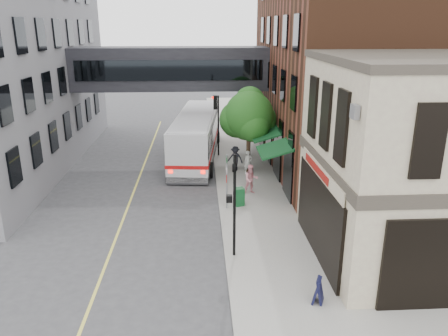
{
  "coord_description": "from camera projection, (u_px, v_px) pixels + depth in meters",
  "views": [
    {
      "loc": [
        -0.97,
        -14.54,
        9.55
      ],
      "look_at": [
        0.15,
        5.21,
        3.02
      ],
      "focal_mm": 35.0,
      "sensor_mm": 36.0,
      "label": 1
    }
  ],
  "objects": [
    {
      "name": "street_sign_pole",
      "position": [
        227.0,
        177.0,
        22.88
      ],
      "size": [
        0.08,
        0.75,
        3.0
      ],
      "color": "gray",
      "rests_on": "sidewalk_main"
    },
    {
      "name": "pedestrian_a",
      "position": [
        248.0,
        162.0,
        28.65
      ],
      "size": [
        0.65,
        0.51,
        1.55
      ],
      "primitive_type": "imported",
      "rotation": [
        0.0,
        0.0,
        0.28
      ],
      "color": "silver",
      "rests_on": "sidewalk_main"
    },
    {
      "name": "newspaper_box",
      "position": [
        239.0,
        197.0,
        23.67
      ],
      "size": [
        0.6,
        0.56,
        1.0
      ],
      "primitive_type": "cube",
      "rotation": [
        0.0,
        0.0,
        0.26
      ],
      "color": "#125024",
      "rests_on": "sidewalk_main"
    },
    {
      "name": "street_tree",
      "position": [
        248.0,
        116.0,
        28.25
      ],
      "size": [
        3.8,
        3.2,
        5.6
      ],
      "color": "#382619",
      "rests_on": "sidewalk_main"
    },
    {
      "name": "brick_building",
      "position": [
        361.0,
        64.0,
        29.39
      ],
      "size": [
        13.76,
        18.0,
        14.0
      ],
      "color": "#482716",
      "rests_on": "ground"
    },
    {
      "name": "sandwich_board",
      "position": [
        318.0,
        290.0,
        15.38
      ],
      "size": [
        0.52,
        0.62,
        0.94
      ],
      "primitive_type": "cube",
      "rotation": [
        0.0,
        0.0,
        -0.4
      ],
      "color": "black",
      "rests_on": "sidewalk_main"
    },
    {
      "name": "sidewalk_main",
      "position": [
        243.0,
        168.0,
        30.19
      ],
      "size": [
        4.0,
        60.0,
        0.15
      ],
      "primitive_type": "cube",
      "color": "gray",
      "rests_on": "ground"
    },
    {
      "name": "pedestrian_b",
      "position": [
        251.0,
        179.0,
        25.26
      ],
      "size": [
        0.92,
        0.77,
        1.73
      ],
      "primitive_type": "imported",
      "rotation": [
        0.0,
        0.0,
        0.14
      ],
      "color": "pink",
      "rests_on": "sidewalk_main"
    },
    {
      "name": "lane_marking",
      "position": [
        133.0,
        192.0,
        26.04
      ],
      "size": [
        0.12,
        40.0,
        0.01
      ],
      "primitive_type": "cube",
      "color": "#D8CC4C",
      "rests_on": "ground"
    },
    {
      "name": "pedestrian_c",
      "position": [
        235.0,
        158.0,
        29.35
      ],
      "size": [
        1.22,
        1.0,
        1.65
      ],
      "primitive_type": "imported",
      "rotation": [
        0.0,
        0.0,
        -0.43
      ],
      "color": "black",
      "rests_on": "sidewalk_main"
    },
    {
      "name": "ground",
      "position": [
        228.0,
        284.0,
        16.83
      ],
      "size": [
        120.0,
        120.0,
        0.0
      ],
      "primitive_type": "plane",
      "color": "#38383A",
      "rests_on": "ground"
    },
    {
      "name": "traffic_signal_far",
      "position": [
        216.0,
        113.0,
        31.91
      ],
      "size": [
        0.53,
        0.28,
        4.5
      ],
      "color": "black",
      "rests_on": "sidewalk_main"
    },
    {
      "name": "corner_building",
      "position": [
        443.0,
        161.0,
        17.89
      ],
      "size": [
        10.19,
        8.12,
        8.45
      ],
      "color": "tan",
      "rests_on": "ground"
    },
    {
      "name": "traffic_signal_near",
      "position": [
        234.0,
        193.0,
        17.81
      ],
      "size": [
        0.44,
        0.22,
        4.6
      ],
      "color": "black",
      "rests_on": "sidewalk_main"
    },
    {
      "name": "skyway_bridge",
      "position": [
        171.0,
        68.0,
        31.7
      ],
      "size": [
        14.0,
        3.18,
        3.0
      ],
      "color": "black",
      "rests_on": "ground"
    },
    {
      "name": "bus",
      "position": [
        197.0,
        134.0,
        32.21
      ],
      "size": [
        3.91,
        12.36,
        3.27
      ],
      "color": "silver",
      "rests_on": "ground"
    }
  ]
}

